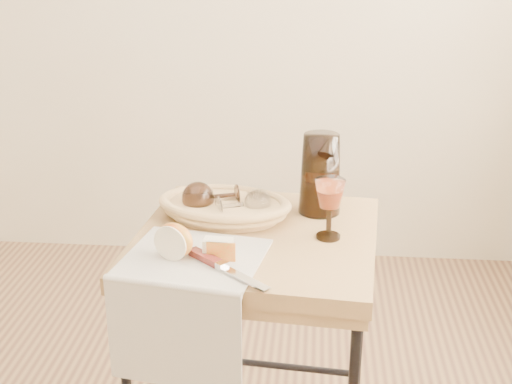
# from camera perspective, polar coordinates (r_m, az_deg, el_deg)

# --- Properties ---
(side_table) EXTENTS (0.65, 0.65, 0.76)m
(side_table) POSITION_cam_1_polar(r_m,az_deg,el_deg) (1.95, 0.05, -13.59)
(side_table) COLOR brown
(side_table) RESTS_ON floor
(tea_towel) EXTENTS (0.36, 0.33, 0.01)m
(tea_towel) POSITION_cam_1_polar(r_m,az_deg,el_deg) (1.64, -5.14, -5.40)
(tea_towel) COLOR beige
(tea_towel) RESTS_ON side_table
(bread_basket) EXTENTS (0.34, 0.26, 0.05)m
(bread_basket) POSITION_cam_1_polar(r_m,az_deg,el_deg) (1.85, -2.57, -1.41)
(bread_basket) COLOR #A4824C
(bread_basket) RESTS_ON side_table
(goblet_lying_a) EXTENTS (0.16, 0.13, 0.09)m
(goblet_lying_a) POSITION_cam_1_polar(r_m,az_deg,el_deg) (1.85, -3.38, -0.37)
(goblet_lying_a) COLOR #3E2A1E
(goblet_lying_a) RESTS_ON bread_basket
(goblet_lying_b) EXTENTS (0.13, 0.11, 0.07)m
(goblet_lying_b) POSITION_cam_1_polar(r_m,az_deg,el_deg) (1.82, -1.22, -1.03)
(goblet_lying_b) COLOR white
(goblet_lying_b) RESTS_ON bread_basket
(pitcher) EXTENTS (0.22, 0.27, 0.26)m
(pitcher) POSITION_cam_1_polar(r_m,az_deg,el_deg) (1.87, 5.27, 1.49)
(pitcher) COLOR black
(pitcher) RESTS_ON side_table
(wine_goblet) EXTENTS (0.08, 0.08, 0.16)m
(wine_goblet) POSITION_cam_1_polar(r_m,az_deg,el_deg) (1.72, 6.01, -1.38)
(wine_goblet) COLOR white
(wine_goblet) RESTS_ON side_table
(apple_half) EXTENTS (0.10, 0.08, 0.08)m
(apple_half) POSITION_cam_1_polar(r_m,az_deg,el_deg) (1.63, -6.62, -3.91)
(apple_half) COLOR red
(apple_half) RESTS_ON tea_towel
(apple_wedge) EXTENTS (0.07, 0.04, 0.05)m
(apple_wedge) POSITION_cam_1_polar(r_m,az_deg,el_deg) (1.62, -3.10, -4.60)
(apple_wedge) COLOR #FCEFCC
(apple_wedge) RESTS_ON tea_towel
(table_knife) EXTENTS (0.20, 0.18, 0.02)m
(table_knife) POSITION_cam_1_polar(r_m,az_deg,el_deg) (1.57, -2.59, -6.09)
(table_knife) COLOR silver
(table_knife) RESTS_ON tea_towel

